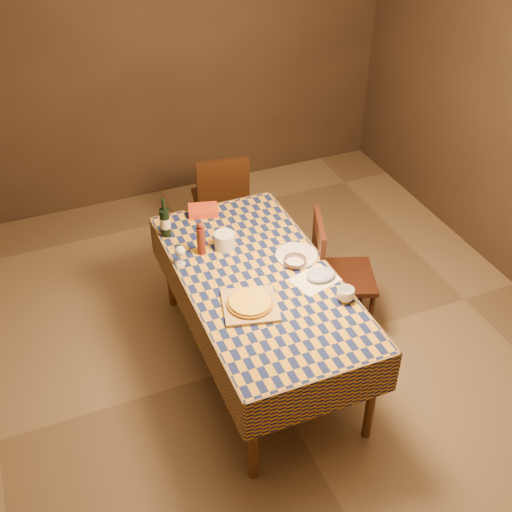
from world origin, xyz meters
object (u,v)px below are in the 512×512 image
wine_bottle (165,222)px  chair_right (333,270)px  bowl (295,262)px  white_plate (297,255)px  cutting_board (250,305)px  chair_far (221,197)px  pizza (250,303)px  dining_table (259,286)px

wine_bottle → chair_right: bearing=-26.0°
bowl → white_plate: bearing=57.9°
cutting_board → white_plate: size_ratio=1.16×
bowl → white_plate: bowl is taller
bowl → white_plate: size_ratio=0.53×
cutting_board → chair_far: size_ratio=0.35×
white_plate → chair_right: size_ratio=0.30×
cutting_board → pizza: bearing=45.0°
dining_table → bowl: (0.26, 0.03, 0.10)m
chair_far → dining_table: bearing=-99.7°
pizza → chair_far: 1.67m
cutting_board → chair_right: chair_right is taller
cutting_board → wine_bottle: 0.95m
cutting_board → wine_bottle: (-0.25, 0.91, 0.10)m
wine_bottle → chair_far: 1.01m
wine_bottle → cutting_board: bearing=-74.4°
bowl → wine_bottle: (-0.68, 0.64, 0.09)m
cutting_board → wine_bottle: bearing=105.6°
bowl → wine_bottle: 0.94m
white_plate → chair_far: 1.29m
dining_table → pizza: 0.31m
wine_bottle → white_plate: (0.72, -0.56, -0.10)m
cutting_board → chair_far: bearing=76.3°
dining_table → wine_bottle: wine_bottle is taller
chair_far → chair_right: (0.40, -1.20, 0.00)m
cutting_board → white_plate: (0.47, 0.34, -0.00)m
cutting_board → white_plate: bearing=36.3°
bowl → wine_bottle: bearing=136.6°
cutting_board → bowl: size_ratio=2.18×
chair_right → chair_far: bearing=108.4°
dining_table → white_plate: 0.34m
dining_table → pizza: pizza is taller
cutting_board → chair_far: (0.39, 1.60, -0.26)m
dining_table → cutting_board: (-0.16, -0.24, 0.09)m
dining_table → chair_far: size_ratio=1.98×
white_plate → wine_bottle: bearing=142.1°
dining_table → pizza: size_ratio=5.70×
cutting_board → chair_right: size_ratio=0.35×
dining_table → white_plate: white_plate is taller
dining_table → bowl: size_ratio=12.44×
pizza → chair_right: bearing=26.8°
dining_table → chair_far: bearing=80.3°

